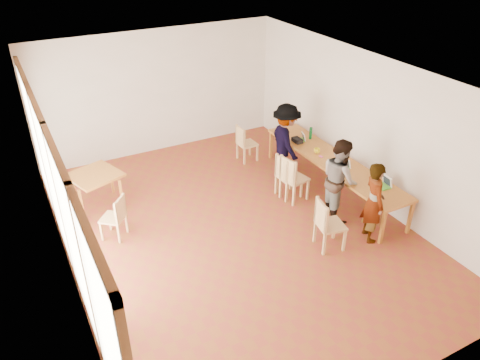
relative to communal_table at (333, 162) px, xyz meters
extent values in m
plane|color=maroon|center=(-2.50, -0.30, -0.70)|extent=(8.00, 8.00, 0.00)
cube|color=beige|center=(-2.50, 3.70, 0.80)|extent=(6.00, 0.10, 3.00)
cube|color=beige|center=(-2.50, -4.30, 0.80)|extent=(6.00, 0.10, 3.00)
cube|color=beige|center=(0.50, -0.30, 0.80)|extent=(0.10, 8.00, 3.00)
cube|color=white|center=(-5.46, -0.30, 0.80)|extent=(0.10, 8.00, 3.00)
cube|color=white|center=(-2.50, -0.30, 2.32)|extent=(6.00, 8.00, 0.04)
cube|color=#B47428|center=(0.00, 0.00, 0.02)|extent=(0.80, 4.00, 0.05)
cube|color=#B47428|center=(-0.34, -1.94, -0.35)|extent=(0.06, 0.06, 0.70)
cube|color=#B47428|center=(-0.34, 1.94, -0.35)|extent=(0.06, 0.06, 0.70)
cube|color=#B47428|center=(0.34, -1.94, -0.35)|extent=(0.06, 0.06, 0.70)
cube|color=#B47428|center=(0.34, 1.94, -0.35)|extent=(0.06, 0.06, 0.70)
cube|color=#B47428|center=(-4.59, 1.74, 0.02)|extent=(0.90, 0.90, 0.05)
cube|color=#B47428|center=(-4.98, 1.35, -0.35)|extent=(0.05, 0.05, 0.70)
cube|color=#B47428|center=(-4.98, 2.13, -0.35)|extent=(0.05, 0.05, 0.70)
cube|color=#B47428|center=(-4.20, 1.35, -0.35)|extent=(0.05, 0.05, 0.70)
cube|color=#B47428|center=(-4.20, 2.13, -0.35)|extent=(0.05, 0.05, 0.70)
cube|color=tan|center=(-1.23, -1.56, -0.23)|extent=(0.54, 0.54, 0.04)
cube|color=tan|center=(-1.43, -1.52, 0.03)|extent=(0.13, 0.46, 0.48)
cube|color=tan|center=(-0.88, 0.10, -0.22)|extent=(0.55, 0.55, 0.04)
cube|color=tan|center=(-1.09, 0.06, 0.05)|extent=(0.13, 0.47, 0.49)
cube|color=tan|center=(-0.91, 0.26, -0.24)|extent=(0.47, 0.47, 0.04)
cube|color=tan|center=(-1.12, 0.25, 0.01)|extent=(0.06, 0.45, 0.47)
cube|color=tan|center=(-0.90, 2.13, -0.28)|extent=(0.42, 0.42, 0.04)
cube|color=tan|center=(-1.08, 2.12, -0.04)|extent=(0.05, 0.42, 0.44)
cube|color=tan|center=(-4.58, 0.56, -0.29)|extent=(0.56, 0.56, 0.04)
cube|color=tan|center=(-4.44, 0.44, -0.06)|extent=(0.29, 0.33, 0.42)
imported|color=gray|center=(-0.41, -1.70, 0.08)|extent=(0.54, 0.66, 1.57)
imported|color=gray|center=(-0.48, -0.81, 0.12)|extent=(0.83, 0.95, 1.66)
imported|color=gray|center=(-0.53, 1.02, 0.16)|extent=(0.83, 1.22, 1.73)
cube|color=#57B234|center=(0.15, -1.33, 0.06)|extent=(0.21, 0.28, 0.03)
cube|color=white|center=(0.24, -1.33, 0.16)|extent=(0.09, 0.25, 0.22)
cube|color=#57B234|center=(-0.01, -0.36, 0.06)|extent=(0.21, 0.27, 0.02)
cube|color=white|center=(0.07, -0.38, 0.15)|extent=(0.11, 0.23, 0.20)
cube|color=#57B234|center=(-0.06, 1.13, 0.06)|extent=(0.21, 0.25, 0.02)
cube|color=white|center=(0.01, 1.11, 0.14)|extent=(0.12, 0.21, 0.18)
imported|color=yellow|center=(-0.11, 0.43, 0.10)|extent=(0.16, 0.16, 0.11)
cylinder|color=#0F6427|center=(0.19, 1.09, 0.19)|extent=(0.07, 0.07, 0.28)
cylinder|color=silver|center=(0.22, 0.14, 0.09)|extent=(0.07, 0.07, 0.09)
cylinder|color=white|center=(0.10, -1.09, 0.08)|extent=(0.08, 0.08, 0.06)
cube|color=#DC4084|center=(-0.14, 0.24, 0.05)|extent=(0.05, 0.10, 0.01)
cube|color=black|center=(-0.18, 1.08, 0.09)|extent=(0.16, 0.26, 0.09)
camera|label=1|loc=(-5.84, -6.80, 4.62)|focal=35.00mm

